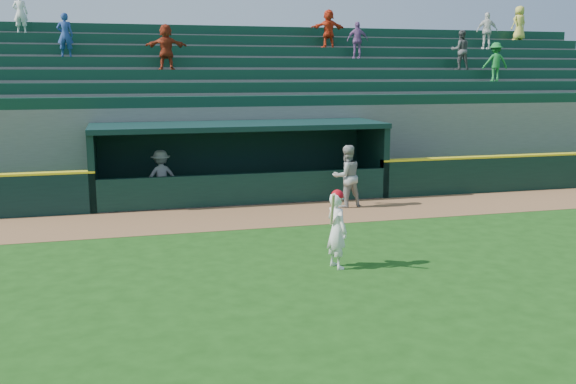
{
  "coord_description": "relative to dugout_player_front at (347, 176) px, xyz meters",
  "views": [
    {
      "loc": [
        -3.81,
        -12.73,
        4.06
      ],
      "look_at": [
        0.0,
        1.6,
        1.3
      ],
      "focal_mm": 40.0,
      "sensor_mm": 36.0,
      "label": 1
    }
  ],
  "objects": [
    {
      "name": "dugout_player_inside",
      "position": [
        -5.42,
        2.26,
        -0.13
      ],
      "size": [
        1.15,
        0.77,
        1.66
      ],
      "primitive_type": "imported",
      "rotation": [
        0.0,
        0.0,
        3.3
      ],
      "color": "#ADADA8",
      "rests_on": "ground"
    },
    {
      "name": "batter_at_plate",
      "position": [
        -2.34,
        -5.83,
        -0.11
      ],
      "size": [
        0.54,
        0.81,
        1.7
      ],
      "color": "white",
      "rests_on": "ground"
    },
    {
      "name": "warning_track",
      "position": [
        -2.88,
        -0.56,
        -0.95
      ],
      "size": [
        40.0,
        3.0,
        0.01
      ],
      "primitive_type": "cube",
      "color": "brown",
      "rests_on": "ground"
    },
    {
      "name": "stands",
      "position": [
        -2.85,
        7.11,
        1.44
      ],
      "size": [
        34.5,
        6.25,
        7.05
      ],
      "color": "slate",
      "rests_on": "ground"
    },
    {
      "name": "ground",
      "position": [
        -2.88,
        -5.46,
        -0.96
      ],
      "size": [
        120.0,
        120.0,
        0.0
      ],
      "primitive_type": "plane",
      "color": "#194711",
      "rests_on": "ground"
    },
    {
      "name": "dugout_player_front",
      "position": [
        0.0,
        0.0,
        0.0
      ],
      "size": [
        1.02,
        0.85,
        1.91
      ],
      "primitive_type": "imported",
      "rotation": [
        0.0,
        0.0,
        3.29
      ],
      "color": "#9F9F99",
      "rests_on": "ground"
    },
    {
      "name": "dugout",
      "position": [
        -2.88,
        2.54,
        0.4
      ],
      "size": [
        9.4,
        2.8,
        2.46
      ],
      "color": "#61615C",
      "rests_on": "ground"
    }
  ]
}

